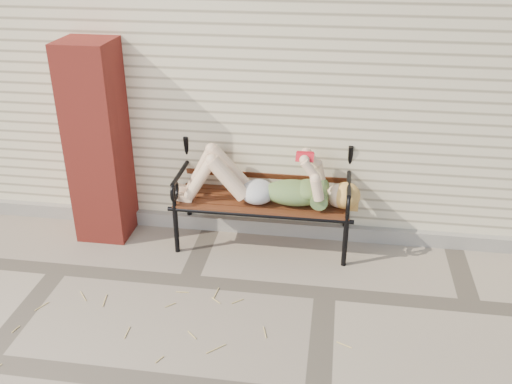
# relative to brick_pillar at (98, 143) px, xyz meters

# --- Properties ---
(ground) EXTENTS (80.00, 80.00, 0.00)m
(ground) POSITION_rel_brick_pillar_xyz_m (2.30, -0.75, -1.00)
(ground) COLOR gray
(ground) RESTS_ON ground
(house_wall) EXTENTS (8.00, 4.00, 3.00)m
(house_wall) POSITION_rel_brick_pillar_xyz_m (2.30, 2.25, 0.50)
(house_wall) COLOR beige
(house_wall) RESTS_ON ground
(foundation_strip) EXTENTS (8.00, 0.10, 0.15)m
(foundation_strip) POSITION_rel_brick_pillar_xyz_m (2.30, 0.22, -0.93)
(foundation_strip) COLOR gray
(foundation_strip) RESTS_ON ground
(brick_pillar) EXTENTS (0.50, 0.50, 2.00)m
(brick_pillar) POSITION_rel_brick_pillar_xyz_m (0.00, 0.00, 0.00)
(brick_pillar) COLOR #A32E24
(brick_pillar) RESTS_ON ground
(garden_bench) EXTENTS (1.86, 0.74, 1.20)m
(garden_bench) POSITION_rel_brick_pillar_xyz_m (1.64, 0.09, -0.33)
(garden_bench) COLOR black
(garden_bench) RESTS_ON ground
(reading_woman) EXTENTS (1.75, 0.40, 0.55)m
(reading_woman) POSITION_rel_brick_pillar_xyz_m (1.65, -0.06, -0.29)
(reading_woman) COLOR #0A434C
(reading_woman) RESTS_ON ground
(straw_scatter) EXTENTS (2.79, 1.69, 0.01)m
(straw_scatter) POSITION_rel_brick_pillar_xyz_m (0.78, -1.69, -0.99)
(straw_scatter) COLOR tan
(straw_scatter) RESTS_ON ground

